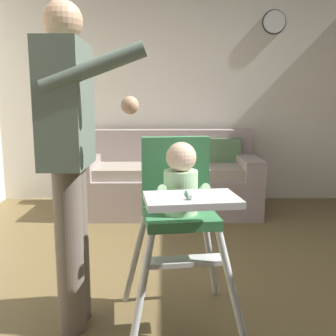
# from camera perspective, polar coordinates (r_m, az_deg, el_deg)

# --- Properties ---
(ground) EXTENTS (6.04, 6.70, 0.10)m
(ground) POSITION_cam_1_polar(r_m,az_deg,el_deg) (2.38, 6.78, -21.18)
(ground) COLOR brown
(wall_far) EXTENTS (5.24, 0.06, 2.68)m
(wall_far) POSITION_cam_1_polar(r_m,az_deg,el_deg) (4.61, 2.98, 11.86)
(wall_far) COLOR silver
(wall_far) RESTS_ON ground
(couch) EXTENTS (1.90, 0.86, 0.86)m
(couch) POSITION_cam_1_polar(r_m,az_deg,el_deg) (4.17, 0.08, -1.81)
(couch) COLOR gray
(couch) RESTS_ON ground
(high_chair) EXTENTS (0.68, 0.78, 0.99)m
(high_chair) POSITION_cam_1_polar(r_m,az_deg,el_deg) (1.96, 1.75, -4.39)
(high_chair) COLOR silver
(high_chair) RESTS_ON ground
(adult_standing) EXTENTS (0.51, 0.50, 1.64)m
(adult_standing) POSITION_cam_1_polar(r_m,az_deg,el_deg) (1.97, -14.37, 2.43)
(adult_standing) COLOR #6A5D53
(adult_standing) RESTS_ON ground
(wall_clock) EXTENTS (0.27, 0.04, 0.27)m
(wall_clock) POSITION_cam_1_polar(r_m,az_deg,el_deg) (4.81, 15.47, 20.16)
(wall_clock) COLOR white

